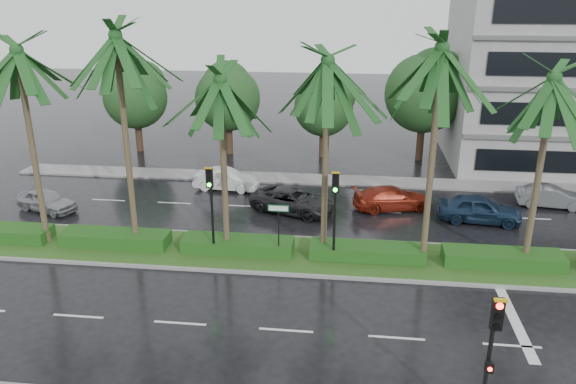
# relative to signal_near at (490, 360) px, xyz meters

# --- Properties ---
(ground) EXTENTS (120.00, 120.00, 0.00)m
(ground) POSITION_rel_signal_near_xyz_m (-6.00, 9.39, -2.50)
(ground) COLOR black
(ground) RESTS_ON ground
(far_sidewalk) EXTENTS (40.00, 2.00, 0.12)m
(far_sidewalk) POSITION_rel_signal_near_xyz_m (-6.00, 21.39, -2.44)
(far_sidewalk) COLOR slate
(far_sidewalk) RESTS_ON ground
(median) EXTENTS (36.00, 4.00, 0.15)m
(median) POSITION_rel_signal_near_xyz_m (-6.00, 10.39, -2.42)
(median) COLOR gray
(median) RESTS_ON ground
(hedge) EXTENTS (35.20, 1.40, 0.60)m
(hedge) POSITION_rel_signal_near_xyz_m (-6.00, 10.39, -2.05)
(hedge) COLOR #124014
(hedge) RESTS_ON median
(lane_markings) EXTENTS (34.00, 13.06, 0.01)m
(lane_markings) POSITION_rel_signal_near_xyz_m (-2.96, 8.96, -2.50)
(lane_markings) COLOR silver
(lane_markings) RESTS_ON ground
(palm_row) EXTENTS (26.30, 4.20, 10.56)m
(palm_row) POSITION_rel_signal_near_xyz_m (-7.25, 10.41, 5.88)
(palm_row) COLOR #403425
(palm_row) RESTS_ON median
(signal_near) EXTENTS (0.34, 0.45, 4.36)m
(signal_near) POSITION_rel_signal_near_xyz_m (0.00, 0.00, 0.00)
(signal_near) COLOR black
(signal_near) RESTS_ON near_sidewalk
(signal_median_left) EXTENTS (0.34, 0.42, 4.36)m
(signal_median_left) POSITION_rel_signal_near_xyz_m (-10.00, 9.69, 0.49)
(signal_median_left) COLOR black
(signal_median_left) RESTS_ON median
(signal_median_right) EXTENTS (0.34, 0.42, 4.36)m
(signal_median_right) POSITION_rel_signal_near_xyz_m (-4.50, 9.69, 0.49)
(signal_median_right) COLOR black
(signal_median_right) RESTS_ON median
(street_sign) EXTENTS (0.95, 0.09, 2.60)m
(street_sign) POSITION_rel_signal_near_xyz_m (-7.00, 9.87, -0.38)
(street_sign) COLOR black
(street_sign) RESTS_ON median
(bg_trees) EXTENTS (32.92, 5.50, 7.95)m
(bg_trees) POSITION_rel_signal_near_xyz_m (-4.52, 26.98, 2.13)
(bg_trees) COLOR #372319
(bg_trees) RESTS_ON ground
(building) EXTENTS (16.00, 10.00, 12.00)m
(building) POSITION_rel_signal_near_xyz_m (11.00, 27.39, 3.50)
(building) COLOR gray
(building) RESTS_ON ground
(car_silver) EXTENTS (2.60, 3.90, 1.23)m
(car_silver) POSITION_rel_signal_near_xyz_m (-20.69, 14.43, -1.89)
(car_silver) COLOR #93979A
(car_silver) RESTS_ON ground
(car_white) EXTENTS (1.67, 4.03, 1.30)m
(car_white) POSITION_rel_signal_near_xyz_m (-11.50, 19.03, -1.86)
(car_white) COLOR silver
(car_white) RESTS_ON ground
(car_darkgrey) EXTENTS (3.64, 5.20, 1.32)m
(car_darkgrey) POSITION_rel_signal_near_xyz_m (-7.00, 15.88, -1.84)
(car_darkgrey) COLOR #232326
(car_darkgrey) RESTS_ON ground
(car_red) EXTENTS (2.87, 4.73, 1.28)m
(car_red) POSITION_rel_signal_near_xyz_m (-1.50, 16.96, -1.86)
(car_red) COLOR maroon
(car_red) RESTS_ON ground
(car_blue) EXTENTS (2.19, 4.50, 1.48)m
(car_blue) POSITION_rel_signal_near_xyz_m (3.00, 15.64, -1.76)
(car_blue) COLOR #172B45
(car_blue) RESTS_ON ground
(car_grey) EXTENTS (1.67, 3.83, 1.23)m
(car_grey) POSITION_rel_signal_near_xyz_m (7.50, 18.34, -1.89)
(car_grey) COLOR slate
(car_grey) RESTS_ON ground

